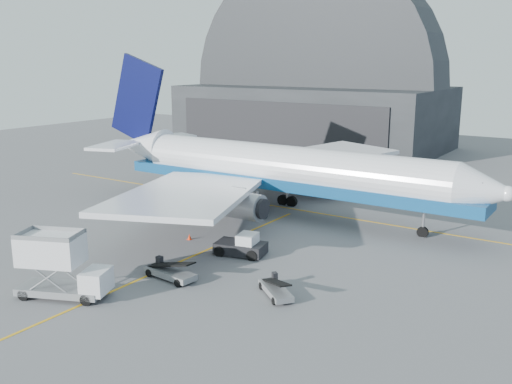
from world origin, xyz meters
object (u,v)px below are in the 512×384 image
Objects in this scene: airliner at (273,168)px; catering_truck at (60,266)px; pushback_tug at (242,246)px; belt_loader_a at (170,272)px; belt_loader_b at (276,289)px.

airliner is 29.41m from catering_truck.
pushback_tug is 8.10m from belt_loader_a.
belt_loader_b is at bearing 17.58° from belt_loader_a.
pushback_tug reaches higher than belt_loader_a.
airliner is at bearing 66.61° from catering_truck.
belt_loader_b is at bearing -52.13° from pushback_tug.
airliner is at bearing 106.23° from belt_loader_a.
airliner is at bearing 99.31° from pushback_tug.
catering_truck is 1.49× the size of pushback_tug.
belt_loader_a is (-1.50, -7.96, -0.19)m from pushback_tug.
belt_loader_b is at bearing -57.52° from airliner.
belt_loader_a is (4.14, -22.20, -4.47)m from airliner.
belt_loader_a reaches higher than belt_loader_b.
pushback_tug reaches higher than belt_loader_b.
airliner is 23.02m from belt_loader_a.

